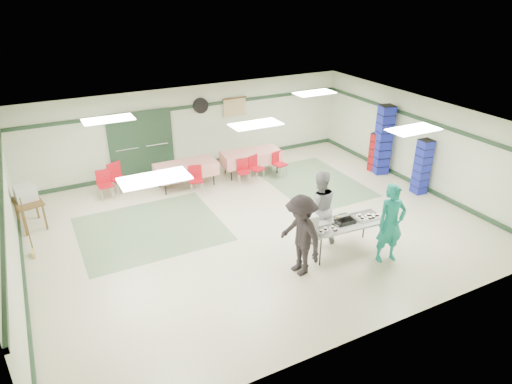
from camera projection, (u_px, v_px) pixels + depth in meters
name	position (u px, v px, depth m)	size (l,w,h in m)	color
floor	(256.00, 224.00, 11.85)	(11.00, 11.00, 0.00)	#BFB59A
ceiling	(256.00, 123.00, 10.69)	(11.00, 11.00, 0.00)	silver
wall_back	(193.00, 127.00, 14.87)	(11.00, 11.00, 0.00)	beige
wall_front	(379.00, 271.00, 7.66)	(11.00, 11.00, 0.00)	beige
wall_left	(8.00, 227.00, 8.98)	(9.00, 9.00, 0.00)	beige
wall_right	(420.00, 142.00, 13.55)	(9.00, 9.00, 0.00)	beige
trim_back	(192.00, 107.00, 14.55)	(11.00, 0.06, 0.10)	#1D3622
baseboard_back	(195.00, 164.00, 15.41)	(11.00, 0.06, 0.12)	#1D3622
trim_left	(2.00, 195.00, 8.70)	(9.00, 0.06, 0.10)	#1D3622
baseboard_left	(24.00, 280.00, 9.55)	(9.00, 0.06, 0.12)	#1D3622
trim_right	(423.00, 120.00, 13.24)	(9.00, 0.06, 0.10)	#1D3622
baseboard_right	(413.00, 182.00, 14.09)	(9.00, 0.06, 0.12)	#1D3622
green_patch_a	(151.00, 229.00, 11.61)	(3.50, 3.00, 0.01)	gray
green_patch_b	(313.00, 182.00, 14.21)	(2.50, 3.50, 0.01)	gray
double_door_left	(126.00, 147.00, 14.04)	(0.90, 0.06, 2.10)	gray
double_door_right	(157.00, 143.00, 14.44)	(0.90, 0.06, 2.10)	gray
door_frame	(142.00, 145.00, 14.22)	(2.00, 0.03, 2.15)	#1D3622
wall_fan	(201.00, 106.00, 14.65)	(0.50, 0.50, 0.10)	black
scroll_banner	(235.00, 107.00, 15.23)	(0.80, 0.02, 0.60)	tan
serving_table	(345.00, 224.00, 10.39)	(1.89, 0.86, 0.76)	beige
sheet_tray_right	(367.00, 216.00, 10.60)	(0.64, 0.48, 0.02)	silver
sheet_tray_mid	(341.00, 220.00, 10.44)	(0.62, 0.47, 0.02)	silver
sheet_tray_left	(328.00, 231.00, 9.99)	(0.59, 0.45, 0.02)	silver
baking_pan	(345.00, 221.00, 10.33)	(0.44, 0.27, 0.08)	black
foam_box_stack	(312.00, 223.00, 9.96)	(0.24, 0.22, 0.38)	white
volunteer_teal	(391.00, 224.00, 9.99)	(0.67, 0.44, 1.85)	#138779
volunteer_grey	(319.00, 207.00, 10.69)	(0.89, 0.69, 1.83)	gray
volunteer_dark	(301.00, 235.00, 9.55)	(1.18, 0.68, 1.83)	black
dining_table_a	(251.00, 157.00, 14.63)	(1.95, 1.00, 0.77)	red
dining_table_b	(186.00, 169.00, 13.72)	(1.83, 0.82, 0.77)	red
chair_a	(255.00, 166.00, 14.14)	(0.49, 0.49, 0.82)	red
chair_b	(243.00, 169.00, 13.97)	(0.45, 0.45, 0.78)	red
chair_c	(278.00, 161.00, 14.49)	(0.44, 0.44, 0.80)	red
chair_d	(196.00, 177.00, 13.32)	(0.47, 0.47, 0.85)	red
chair_loose_a	(117.00, 175.00, 13.29)	(0.56, 0.56, 0.93)	red
chair_loose_b	(104.00, 182.00, 12.99)	(0.41, 0.41, 0.86)	red
crate_stack_blue_a	(383.00, 140.00, 14.43)	(0.43, 0.43, 2.24)	#1B22A4
crate_stack_red	(377.00, 152.00, 14.80)	(0.40, 0.40, 1.29)	maroon
crate_stack_blue_b	(422.00, 167.00, 13.20)	(0.36, 0.36, 1.65)	#1B22A4
printer_table	(28.00, 204.00, 11.45)	(0.77, 1.03, 0.74)	brown
office_printer	(25.00, 193.00, 11.37)	(0.48, 0.42, 0.38)	beige
broom	(27.00, 225.00, 10.22)	(0.03, 0.03, 1.49)	brown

